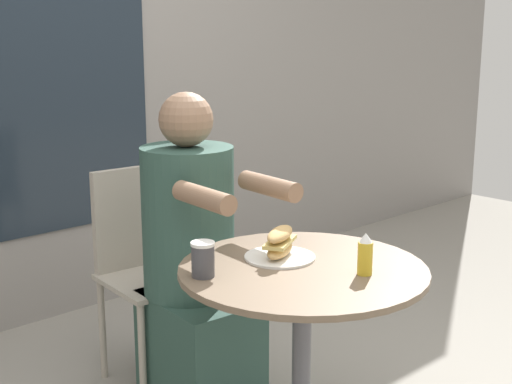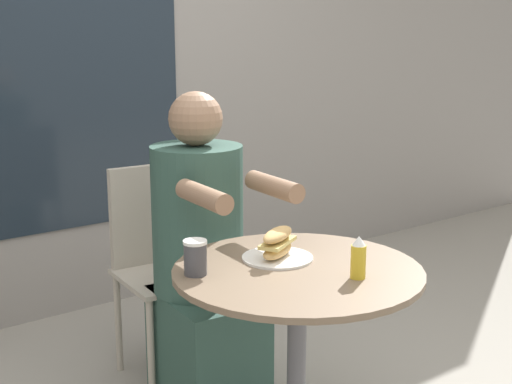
{
  "view_description": "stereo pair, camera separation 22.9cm",
  "coord_description": "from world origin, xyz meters",
  "px_view_note": "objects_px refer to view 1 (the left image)",
  "views": [
    {
      "loc": [
        -1.52,
        -1.42,
        1.42
      ],
      "look_at": [
        0.0,
        0.21,
        0.91
      ],
      "focal_mm": 50.0,
      "sensor_mm": 36.0,
      "label": 1
    },
    {
      "loc": [
        -1.35,
        -1.57,
        1.42
      ],
      "look_at": [
        0.0,
        0.21,
        0.91
      ],
      "focal_mm": 50.0,
      "sensor_mm": 36.0,
      "label": 2
    }
  ],
  "objects_px": {
    "cafe_table": "(302,323)",
    "condiment_bottle": "(365,254)",
    "drink_cup": "(203,259)",
    "seated_diner": "(194,276)",
    "sandwich_on_plate": "(280,246)",
    "diner_chair": "(144,254)"
  },
  "relations": [
    {
      "from": "diner_chair",
      "to": "cafe_table",
      "type": "bearing_deg",
      "value": 92.67
    },
    {
      "from": "diner_chair",
      "to": "drink_cup",
      "type": "distance_m",
      "value": 0.87
    },
    {
      "from": "diner_chair",
      "to": "sandwich_on_plate",
      "type": "relative_size",
      "value": 3.84
    },
    {
      "from": "seated_diner",
      "to": "sandwich_on_plate",
      "type": "xyz_separation_m",
      "value": [
        -0.01,
        -0.46,
        0.22
      ]
    },
    {
      "from": "cafe_table",
      "to": "seated_diner",
      "type": "bearing_deg",
      "value": 87.9
    },
    {
      "from": "diner_chair",
      "to": "sandwich_on_plate",
      "type": "distance_m",
      "value": 0.84
    },
    {
      "from": "drink_cup",
      "to": "seated_diner",
      "type": "bearing_deg",
      "value": 55.08
    },
    {
      "from": "seated_diner",
      "to": "drink_cup",
      "type": "xyz_separation_m",
      "value": [
        -0.3,
        -0.43,
        0.24
      ]
    },
    {
      "from": "cafe_table",
      "to": "condiment_bottle",
      "type": "relative_size",
      "value": 6.0
    },
    {
      "from": "cafe_table",
      "to": "seated_diner",
      "type": "height_order",
      "value": "seated_diner"
    },
    {
      "from": "sandwich_on_plate",
      "to": "drink_cup",
      "type": "height_order",
      "value": "drink_cup"
    },
    {
      "from": "sandwich_on_plate",
      "to": "condiment_bottle",
      "type": "distance_m",
      "value": 0.29
    },
    {
      "from": "diner_chair",
      "to": "condiment_bottle",
      "type": "bearing_deg",
      "value": 97.41
    },
    {
      "from": "cafe_table",
      "to": "seated_diner",
      "type": "relative_size",
      "value": 0.64
    },
    {
      "from": "diner_chair",
      "to": "drink_cup",
      "type": "relative_size",
      "value": 8.22
    },
    {
      "from": "condiment_bottle",
      "to": "sandwich_on_plate",
      "type": "bearing_deg",
      "value": 105.45
    },
    {
      "from": "diner_chair",
      "to": "seated_diner",
      "type": "bearing_deg",
      "value": 92.93
    },
    {
      "from": "seated_diner",
      "to": "diner_chair",
      "type": "bearing_deg",
      "value": -87.07
    },
    {
      "from": "seated_diner",
      "to": "drink_cup",
      "type": "bearing_deg",
      "value": 59.69
    },
    {
      "from": "cafe_table",
      "to": "diner_chair",
      "type": "bearing_deg",
      "value": 88.06
    },
    {
      "from": "sandwich_on_plate",
      "to": "drink_cup",
      "type": "relative_size",
      "value": 2.14
    },
    {
      "from": "seated_diner",
      "to": "drink_cup",
      "type": "distance_m",
      "value": 0.57
    }
  ]
}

